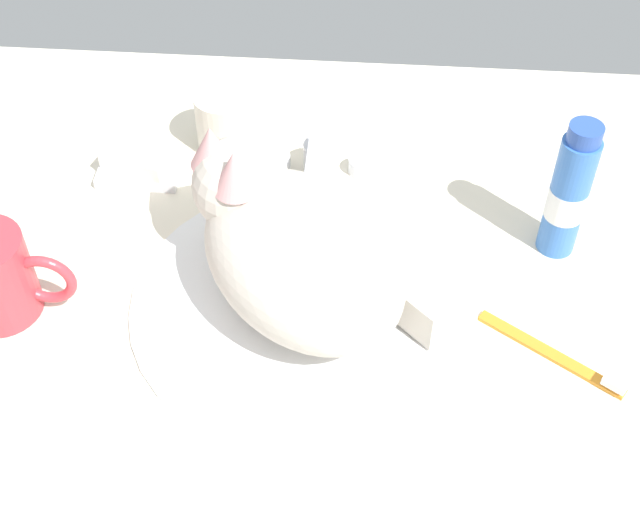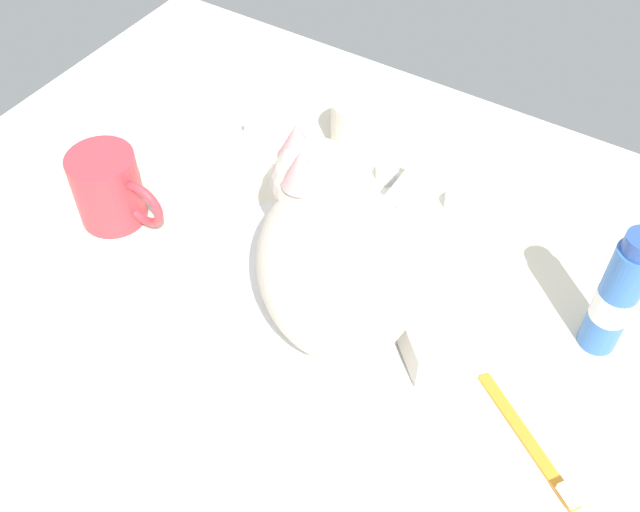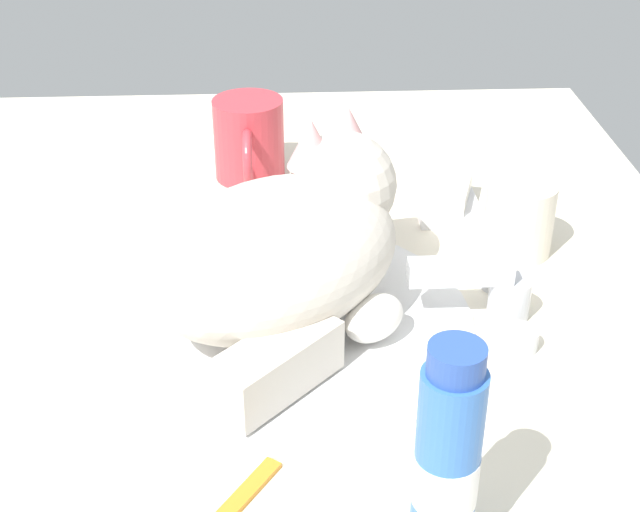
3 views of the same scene
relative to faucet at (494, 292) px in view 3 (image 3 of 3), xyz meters
The scene contains 9 objects.
ground_plane 18.90cm from the faucet, 90.00° to the right, with size 110.00×82.50×3.00cm, color silver.
sink_basin 18.60cm from the faucet, 90.00° to the right, with size 33.64×33.64×0.69cm, color white.
faucet is the anchor object (origin of this frame).
cat 17.89cm from the faucet, 92.90° to the right, with size 28.49×28.07×15.17cm.
coffee_mug 35.63cm from the faucet, 143.48° to the right, with size 11.94×7.72×9.00cm.
rinse_cup 12.01cm from the faucet, 156.88° to the left, with size 6.54×6.54×7.14cm.
soap_dish 20.02cm from the faucet, behind, with size 9.00×6.40×1.20cm, color white.
soap_bar 19.93cm from the faucet, behind, with size 7.54×4.41×2.00cm, color white.
toothpaste_bottle 27.02cm from the faucet, 18.90° to the right, with size 3.90×3.90×15.56cm.
Camera 3 is at (63.67, 0.66, 44.31)cm, focal length 50.93 mm.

